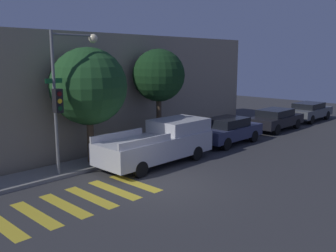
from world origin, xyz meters
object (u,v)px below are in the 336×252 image
pickup_truck (160,142)px  sedan_middle (276,119)px  traffic_light_pole (65,85)px  sedan_near_corner (228,130)px  tree_midblock (159,76)px  tree_near_corner (89,87)px  sedan_far_end (309,111)px

pickup_truck → sedan_middle: size_ratio=1.26×
traffic_light_pole → pickup_truck: size_ratio=1.02×
sedan_near_corner → traffic_light_pole: bearing=172.0°
traffic_light_pole → tree_midblock: bearing=6.9°
traffic_light_pole → sedan_middle: size_ratio=1.28×
pickup_truck → tree_midblock: size_ratio=1.09×
traffic_light_pole → tree_near_corner: size_ratio=1.11×
pickup_truck → sedan_near_corner: 5.20m
sedan_far_end → tree_near_corner: tree_near_corner is taller
sedan_middle → sedan_far_end: sedan_middle is taller
sedan_middle → tree_midblock: 9.39m
traffic_light_pole → tree_midblock: traffic_light_pole is taller
traffic_light_pole → pickup_truck: 4.85m
traffic_light_pole → sedan_middle: traffic_light_pole is taller
sedan_middle → sedan_far_end: 5.08m
sedan_middle → tree_midblock: size_ratio=0.87×
pickup_truck → sedan_near_corner: pickup_truck is taller
sedan_near_corner → sedan_far_end: 10.43m
sedan_far_end → tree_near_corner: bearing=173.8°
sedan_middle → pickup_truck: bearing=180.0°
traffic_light_pole → sedan_near_corner: 9.56m
sedan_near_corner → sedan_middle: size_ratio=0.95×
traffic_light_pole → pickup_truck: (3.85, -1.27, -2.67)m
sedan_far_end → tree_midblock: 14.22m
traffic_light_pole → pickup_truck: bearing=-18.3°
sedan_near_corner → tree_near_corner: bearing=165.4°
pickup_truck → traffic_light_pole: bearing=161.7°
traffic_light_pole → sedan_near_corner: traffic_light_pole is taller
traffic_light_pole → tree_midblock: 5.76m
traffic_light_pole → sedan_near_corner: bearing=-8.0°
traffic_light_pole → sedan_middle: 14.73m
pickup_truck → tree_midblock: bearing=46.3°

